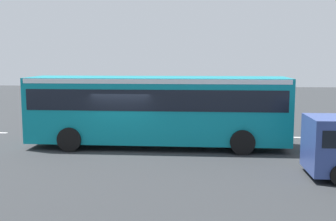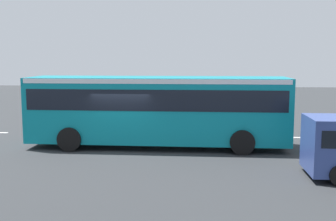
# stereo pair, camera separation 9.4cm
# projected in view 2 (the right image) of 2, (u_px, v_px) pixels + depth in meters

# --- Properties ---
(ground) EXTENTS (80.00, 80.00, 0.00)m
(ground) POSITION_uv_depth(u_px,v_px,m) (124.00, 149.00, 18.21)
(ground) COLOR #2D3033
(city_bus) EXTENTS (11.54, 2.85, 3.15)m
(city_bus) POSITION_uv_depth(u_px,v_px,m) (157.00, 105.00, 18.45)
(city_bus) COLOR #0C8493
(city_bus) RESTS_ON ground
(traffic_sign) EXTENTS (0.08, 0.60, 2.80)m
(traffic_sign) POSITION_uv_depth(u_px,v_px,m) (137.00, 99.00, 21.37)
(traffic_sign) COLOR slate
(traffic_sign) RESTS_ON ground
(lane_dash_leftmost) EXTENTS (2.00, 0.20, 0.01)m
(lane_dash_leftmost) POSITION_uv_depth(u_px,v_px,m) (292.00, 137.00, 20.81)
(lane_dash_leftmost) COLOR silver
(lane_dash_leftmost) RESTS_ON ground
(lane_dash_left) EXTENTS (2.00, 0.20, 0.01)m
(lane_dash_left) POSITION_uv_depth(u_px,v_px,m) (213.00, 136.00, 21.16)
(lane_dash_left) COLOR silver
(lane_dash_left) RESTS_ON ground
(lane_dash_centre) EXTENTS (2.00, 0.20, 0.01)m
(lane_dash_centre) POSITION_uv_depth(u_px,v_px,m) (136.00, 135.00, 21.50)
(lane_dash_centre) COLOR silver
(lane_dash_centre) RESTS_ON ground
(lane_dash_right) EXTENTS (2.00, 0.20, 0.01)m
(lane_dash_right) POSITION_uv_depth(u_px,v_px,m) (62.00, 134.00, 21.85)
(lane_dash_right) COLOR silver
(lane_dash_right) RESTS_ON ground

